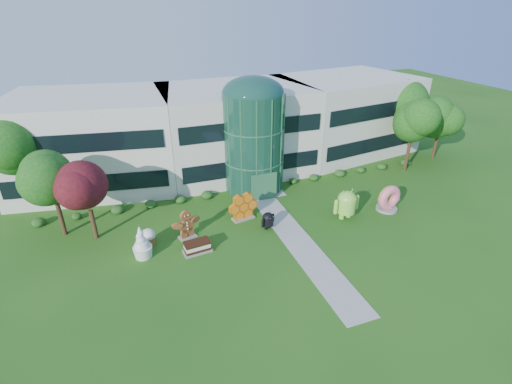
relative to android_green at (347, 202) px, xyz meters
name	(u,v)px	position (x,y,z in m)	size (l,w,h in m)	color
ground	(305,250)	(-5.69, -3.22, -1.55)	(140.00, 140.00, 0.00)	#215114
building	(236,128)	(-5.69, 14.78, 3.10)	(46.00, 15.00, 9.30)	beige
atrium	(253,143)	(-5.69, 8.78, 3.35)	(6.00, 6.00, 9.80)	#194738
walkway	(294,236)	(-5.69, -1.22, -1.53)	(2.40, 20.00, 0.04)	#9E9E93
tree_red	(90,206)	(-21.19, 4.28, 1.45)	(4.00, 4.00, 6.00)	#3F0C14
trees_backdrop	(250,146)	(-5.69, 9.78, 2.65)	(52.00, 8.00, 8.40)	#134C13
android_green	(347,202)	(0.00, 0.00, 0.00)	(2.73, 1.82, 3.09)	#86D644
android_black	(268,219)	(-7.26, 0.75, -0.66)	(1.56, 1.05, 1.78)	black
donut	(388,198)	(4.46, -0.12, -0.27)	(2.45, 1.18, 2.55)	#F95F79
gingerbread	(186,224)	(-14.07, 1.74, -0.26)	(2.79, 1.07, 2.58)	brown
ice_cream_sandwich	(197,247)	(-13.72, -0.54, -1.06)	(2.19, 1.09, 0.97)	black
honeycomb	(243,208)	(-8.77, 2.96, -0.40)	(2.92, 1.04, 2.29)	orange
froyo	(142,242)	(-17.74, 0.28, -0.21)	(1.56, 1.56, 2.68)	white
cupcake	(148,237)	(-17.16, 1.80, -0.83)	(1.20, 1.20, 1.44)	white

